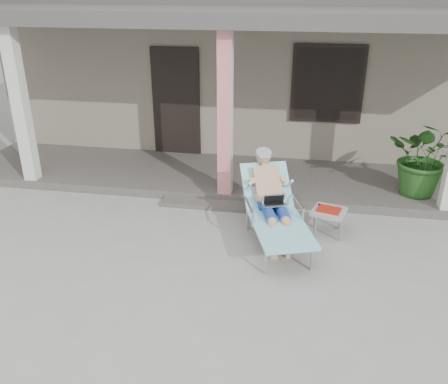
# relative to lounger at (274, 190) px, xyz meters

# --- Properties ---
(ground) EXTENTS (60.00, 60.00, 0.00)m
(ground) POSITION_rel_lounger_xyz_m (-0.88, -1.01, -0.75)
(ground) COLOR #9E9E99
(ground) RESTS_ON ground
(house) EXTENTS (10.40, 5.40, 3.30)m
(house) POSITION_rel_lounger_xyz_m (-0.88, 5.49, 0.92)
(house) COLOR gray
(house) RESTS_ON ground
(porch_deck) EXTENTS (10.00, 2.00, 0.15)m
(porch_deck) POSITION_rel_lounger_xyz_m (-0.88, 1.99, -0.67)
(porch_deck) COLOR #605B56
(porch_deck) RESTS_ON ground
(porch_overhang) EXTENTS (10.00, 2.30, 2.85)m
(porch_overhang) POSITION_rel_lounger_xyz_m (-0.88, 1.94, 2.04)
(porch_overhang) COLOR silver
(porch_overhang) RESTS_ON porch_deck
(porch_step) EXTENTS (2.00, 0.30, 0.07)m
(porch_step) POSITION_rel_lounger_xyz_m (-0.88, 0.84, -0.71)
(porch_step) COLOR #605B56
(porch_step) RESTS_ON ground
(lounger) EXTENTS (1.23, 1.92, 1.21)m
(lounger) POSITION_rel_lounger_xyz_m (0.00, 0.00, 0.00)
(lounger) COLOR #B7B7BC
(lounger) RESTS_ON ground
(side_table) EXTENTS (0.56, 0.56, 0.41)m
(side_table) POSITION_rel_lounger_xyz_m (0.79, 0.24, -0.40)
(side_table) COLOR #A7A7A2
(side_table) RESTS_ON ground
(potted_palm) EXTENTS (1.38, 1.28, 1.28)m
(potted_palm) POSITION_rel_lounger_xyz_m (2.32, 1.64, 0.05)
(potted_palm) COLOR #26591E
(potted_palm) RESTS_ON porch_deck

